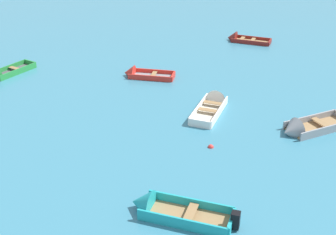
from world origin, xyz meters
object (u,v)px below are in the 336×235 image
object	(u,v)px
rowboat_turquoise_outer_left	(164,209)
mooring_buoy_outer_edge	(211,147)
rowboat_red_midfield_left	(138,74)
rowboat_grey_far_back	(302,129)
rowboat_maroon_cluster_outer	(239,39)
rowboat_green_cluster_inner	(2,74)
rowboat_white_near_right	(214,103)

from	to	relation	value
rowboat_turquoise_outer_left	mooring_buoy_outer_edge	xyz separation A→B (m)	(2.83, 5.41, -0.25)
rowboat_red_midfield_left	rowboat_grey_far_back	world-z (taller)	rowboat_grey_far_back
rowboat_maroon_cluster_outer	rowboat_red_midfield_left	xyz separation A→B (m)	(-9.29, -8.26, 0.01)
rowboat_red_midfield_left	rowboat_green_cluster_inner	size ratio (longest dim) A/B	1.02
rowboat_turquoise_outer_left	rowboat_green_cluster_inner	size ratio (longest dim) A/B	1.21
rowboat_white_near_right	rowboat_red_midfield_left	bearing A→B (deg)	131.71
rowboat_red_midfield_left	rowboat_maroon_cluster_outer	bearing A→B (deg)	41.63
rowboat_maroon_cluster_outer	rowboat_white_near_right	size ratio (longest dim) A/B	0.90
rowboat_green_cluster_inner	mooring_buoy_outer_edge	xyz separation A→B (m)	(14.07, -11.11, -0.20)
rowboat_white_near_right	mooring_buoy_outer_edge	distance (m)	5.19
rowboat_white_near_right	rowboat_red_midfield_left	world-z (taller)	rowboat_white_near_right
rowboat_red_midfield_left	mooring_buoy_outer_edge	xyz separation A→B (m)	(3.94, -10.56, -0.18)
rowboat_turquoise_outer_left	rowboat_maroon_cluster_outer	world-z (taller)	rowboat_turquoise_outer_left
rowboat_maroon_cluster_outer	rowboat_turquoise_outer_left	bearing A→B (deg)	-108.66
rowboat_red_midfield_left	mooring_buoy_outer_edge	bearing A→B (deg)	-69.56
rowboat_maroon_cluster_outer	rowboat_grey_far_back	bearing A→B (deg)	-89.53
rowboat_maroon_cluster_outer	mooring_buoy_outer_edge	bearing A→B (deg)	-105.88
rowboat_grey_far_back	mooring_buoy_outer_edge	distance (m)	5.66
rowboat_grey_far_back	rowboat_white_near_right	bearing A→B (deg)	140.44
rowboat_maroon_cluster_outer	rowboat_white_near_right	world-z (taller)	rowboat_white_near_right
rowboat_white_near_right	rowboat_green_cluster_inner	size ratio (longest dim) A/B	1.18
rowboat_red_midfield_left	rowboat_turquoise_outer_left	bearing A→B (deg)	-86.04
mooring_buoy_outer_edge	rowboat_maroon_cluster_outer	bearing A→B (deg)	74.12
rowboat_grey_far_back	rowboat_maroon_cluster_outer	bearing A→B (deg)	90.47
rowboat_maroon_cluster_outer	mooring_buoy_outer_edge	distance (m)	19.57
rowboat_maroon_cluster_outer	rowboat_grey_far_back	distance (m)	17.49
mooring_buoy_outer_edge	rowboat_turquoise_outer_left	bearing A→B (deg)	-117.60
rowboat_white_near_right	rowboat_grey_far_back	xyz separation A→B (m)	(4.57, -3.77, 0.01)
rowboat_turquoise_outer_left	rowboat_white_near_right	bearing A→B (deg)	70.31
rowboat_white_near_right	rowboat_turquoise_outer_left	bearing A→B (deg)	-109.69
rowboat_turquoise_outer_left	rowboat_green_cluster_inner	xyz separation A→B (m)	(-11.24, 16.52, -0.05)
rowboat_grey_far_back	rowboat_red_midfield_left	bearing A→B (deg)	135.61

